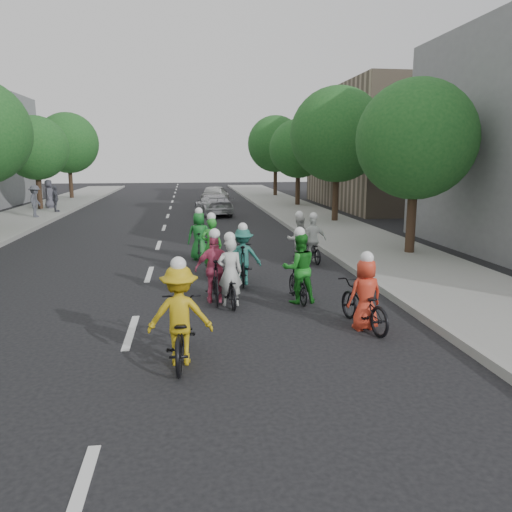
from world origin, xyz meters
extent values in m
plane|color=black|center=(0.00, 0.00, 0.00)|extent=(120.00, 120.00, 0.00)
cube|color=gray|center=(8.00, 10.00, 0.07)|extent=(4.00, 80.00, 0.15)
cube|color=#999993|center=(6.05, 10.00, 0.09)|extent=(0.18, 80.00, 0.18)
cube|color=gray|center=(16.00, 24.00, 4.00)|extent=(10.00, 14.00, 8.00)
cylinder|color=black|center=(-8.20, 24.00, 1.14)|extent=(0.32, 0.32, 2.27)
sphere|color=#1B521E|center=(-8.20, 24.00, 3.97)|extent=(4.00, 4.00, 4.00)
cylinder|color=black|center=(-8.20, 33.00, 1.24)|extent=(0.32, 0.32, 2.48)
sphere|color=#1B521E|center=(-8.20, 33.00, 4.53)|extent=(4.80, 4.80, 4.80)
cylinder|color=black|center=(8.80, 6.60, 1.14)|extent=(0.32, 0.32, 2.27)
sphere|color=#1B521E|center=(8.80, 6.60, 3.97)|extent=(4.00, 4.00, 4.00)
cylinder|color=black|center=(8.80, 15.60, 1.24)|extent=(0.32, 0.32, 2.48)
sphere|color=#1B521E|center=(8.80, 15.60, 4.53)|extent=(4.80, 4.80, 4.80)
cylinder|color=black|center=(8.80, 24.60, 1.14)|extent=(0.32, 0.32, 2.27)
sphere|color=#1B521E|center=(8.80, 24.60, 3.97)|extent=(4.00, 4.00, 4.00)
cylinder|color=black|center=(8.80, 33.60, 1.24)|extent=(0.32, 0.32, 2.48)
sphere|color=#1B521E|center=(8.80, 33.60, 4.53)|extent=(4.80, 4.80, 4.80)
imported|color=black|center=(2.10, 1.65, 0.40)|extent=(0.64, 1.57, 0.81)
imported|color=silver|center=(2.10, 1.55, 0.79)|extent=(0.60, 0.42, 1.58)
sphere|color=white|center=(2.10, 1.55, 1.60)|extent=(0.26, 0.26, 0.26)
imported|color=black|center=(3.73, 1.68, 0.44)|extent=(0.51, 1.50, 0.89)
imported|color=#1C8021|center=(3.73, 1.58, 0.83)|extent=(0.85, 0.68, 1.66)
sphere|color=white|center=(3.73, 1.58, 1.68)|extent=(0.26, 0.26, 0.26)
imported|color=black|center=(1.00, -1.55, 0.51)|extent=(0.78, 1.97, 1.02)
imported|color=gold|center=(1.00, -1.65, 0.84)|extent=(1.11, 0.68, 1.67)
sphere|color=white|center=(1.00, -1.65, 1.69)|extent=(0.26, 0.26, 0.26)
imported|color=black|center=(1.78, 1.97, 0.53)|extent=(0.52, 1.77, 1.06)
imported|color=#DB4D76|center=(1.78, 1.87, 0.81)|extent=(0.96, 0.41, 1.62)
sphere|color=white|center=(1.78, 1.87, 1.64)|extent=(0.26, 0.26, 0.26)
imported|color=black|center=(4.62, -0.35, 0.48)|extent=(0.94, 1.90, 0.95)
imported|color=red|center=(4.62, -0.45, 0.72)|extent=(0.78, 0.58, 1.44)
sphere|color=white|center=(4.62, -0.45, 1.46)|extent=(0.26, 0.26, 0.26)
imported|color=black|center=(1.85, 4.99, 0.47)|extent=(0.58, 1.58, 0.93)
imported|color=green|center=(1.85, 4.89, 0.83)|extent=(0.64, 0.46, 1.67)
sphere|color=white|center=(1.85, 4.89, 1.69)|extent=(0.26, 0.26, 0.26)
imported|color=black|center=(4.69, 5.99, 0.41)|extent=(0.80, 1.65, 0.83)
imported|color=silver|center=(4.69, 5.89, 0.79)|extent=(0.85, 0.71, 1.57)
sphere|color=white|center=(4.69, 5.89, 1.59)|extent=(0.26, 0.26, 0.26)
imported|color=black|center=(2.62, 3.60, 0.55)|extent=(0.65, 1.86, 1.09)
imported|color=#22685D|center=(2.62, 3.50, 0.77)|extent=(1.03, 0.64, 1.53)
sphere|color=white|center=(2.62, 3.50, 1.55)|extent=(0.26, 0.26, 0.26)
imported|color=black|center=(5.20, 6.13, 0.40)|extent=(0.67, 1.56, 0.80)
imported|color=white|center=(5.20, 6.03, 0.75)|extent=(0.91, 0.45, 1.50)
sphere|color=white|center=(5.20, 6.03, 1.52)|extent=(0.26, 0.26, 0.26)
imported|color=black|center=(1.53, 7.06, 0.47)|extent=(0.52, 1.59, 0.94)
imported|color=#186D26|center=(1.53, 6.96, 0.81)|extent=(0.81, 0.55, 1.62)
sphere|color=white|center=(1.53, 6.96, 1.64)|extent=(0.26, 0.26, 0.26)
imported|color=silver|center=(2.72, 20.26, 0.62)|extent=(2.39, 4.49, 1.24)
imported|color=silver|center=(3.21, 27.13, 0.71)|extent=(2.50, 4.43, 1.42)
imported|color=#4D505A|center=(-7.12, 19.27, 1.03)|extent=(0.69, 1.16, 1.76)
imported|color=#52535F|center=(-6.70, 21.84, 0.94)|extent=(0.72, 1.00, 1.58)
imported|color=#51515E|center=(-7.74, 24.48, 1.06)|extent=(0.59, 0.90, 1.81)
camera|label=1|loc=(1.18, -9.60, 3.39)|focal=35.00mm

